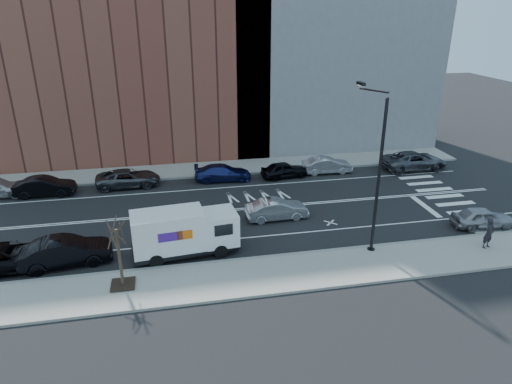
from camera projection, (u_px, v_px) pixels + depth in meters
name	position (u px, v px, depth m)	size (l,w,h in m)	color
ground	(234.00, 210.00, 32.22)	(120.00, 120.00, 0.00)	black
sidewalk_near	(259.00, 276.00, 24.21)	(44.00, 3.60, 0.15)	gray
sidewalk_far	(219.00, 168.00, 40.17)	(44.00, 3.60, 0.15)	gray
curb_near	(252.00, 259.00, 25.84)	(44.00, 0.25, 0.17)	gray
curb_far	(221.00, 175.00, 38.54)	(44.00, 0.25, 0.17)	gray
crosswalk	(439.00, 193.00, 35.10)	(3.00, 14.00, 0.01)	white
road_markings	(234.00, 210.00, 32.22)	(40.00, 8.60, 0.01)	white
bldg_brick	(117.00, 34.00, 40.74)	(26.00, 10.00, 22.00)	brown
bldg_concrete	(331.00, 9.00, 43.58)	(20.00, 10.00, 26.00)	slate
streetlight	(376.00, 167.00, 25.28)	(0.44, 4.02, 9.34)	black
street_tree	(120.00, 263.00, 22.79)	(1.20, 1.20, 3.75)	black
fedex_van	(184.00, 232.00, 25.92)	(6.23, 2.67, 2.77)	black
far_parked_b	(45.00, 186.00, 34.40)	(1.53, 4.39, 1.45)	black
far_parked_c	(128.00, 178.00, 36.12)	(2.28, 4.95, 1.38)	#424449
far_parked_d	(223.00, 173.00, 37.38)	(1.87, 4.61, 1.34)	navy
far_parked_e	(284.00, 170.00, 38.03)	(1.57, 3.91, 1.33)	black
far_parked_f	(327.00, 165.00, 39.04)	(1.47, 4.21, 1.39)	#B8B8BD
far_parked_g	(414.00, 161.00, 39.89)	(2.60, 5.64, 1.57)	#4D4F55
driving_sedan	(277.00, 209.00, 30.63)	(1.46, 4.18, 1.38)	#ACACB0
near_parked_rear_a	(66.00, 252.00, 25.14)	(1.70, 4.88, 1.61)	black
near_parked_rear_b	(6.00, 257.00, 24.72)	(2.41, 5.23, 1.45)	black
near_parked_front	(483.00, 218.00, 29.46)	(1.58, 3.93, 1.34)	#9C9B9F
pedestrian	(489.00, 233.00, 26.59)	(0.68, 0.45, 1.87)	black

